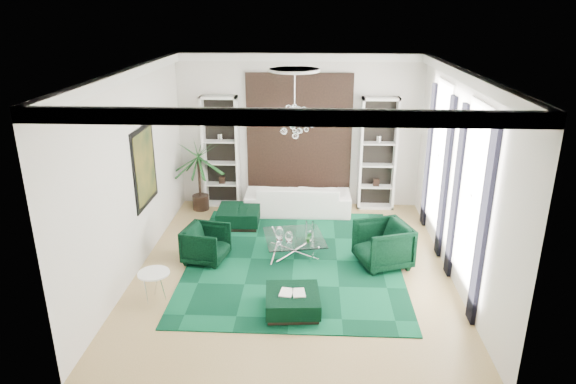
# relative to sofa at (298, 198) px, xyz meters

# --- Properties ---
(floor) EXTENTS (6.00, 7.00, 0.02)m
(floor) POSITION_rel_sofa_xyz_m (0.00, -2.85, -0.38)
(floor) COLOR tan
(floor) RESTS_ON ground
(ceiling) EXTENTS (6.00, 7.00, 0.02)m
(ceiling) POSITION_rel_sofa_xyz_m (0.00, -2.85, 3.44)
(ceiling) COLOR white
(ceiling) RESTS_ON ground
(wall_back) EXTENTS (6.00, 0.02, 3.80)m
(wall_back) POSITION_rel_sofa_xyz_m (0.00, 0.66, 1.53)
(wall_back) COLOR silver
(wall_back) RESTS_ON ground
(wall_front) EXTENTS (6.00, 0.02, 3.80)m
(wall_front) POSITION_rel_sofa_xyz_m (0.00, -6.36, 1.53)
(wall_front) COLOR silver
(wall_front) RESTS_ON ground
(wall_left) EXTENTS (0.02, 7.00, 3.80)m
(wall_left) POSITION_rel_sofa_xyz_m (-3.01, -2.85, 1.53)
(wall_left) COLOR silver
(wall_left) RESTS_ON ground
(wall_right) EXTENTS (0.02, 7.00, 3.80)m
(wall_right) POSITION_rel_sofa_xyz_m (3.01, -2.85, 1.53)
(wall_right) COLOR silver
(wall_right) RESTS_ON ground
(crown_molding) EXTENTS (6.00, 7.00, 0.18)m
(crown_molding) POSITION_rel_sofa_xyz_m (0.00, -2.85, 3.33)
(crown_molding) COLOR white
(crown_molding) RESTS_ON ceiling
(ceiling_medallion) EXTENTS (0.90, 0.90, 0.05)m
(ceiling_medallion) POSITION_rel_sofa_xyz_m (0.00, -2.55, 3.40)
(ceiling_medallion) COLOR white
(ceiling_medallion) RESTS_ON ceiling
(tapestry) EXTENTS (2.50, 0.06, 2.80)m
(tapestry) POSITION_rel_sofa_xyz_m (0.00, 0.61, 1.53)
(tapestry) COLOR black
(tapestry) RESTS_ON wall_back
(shelving_left) EXTENTS (0.90, 0.38, 2.80)m
(shelving_left) POSITION_rel_sofa_xyz_m (-1.95, 0.46, 1.03)
(shelving_left) COLOR white
(shelving_left) RESTS_ON floor
(shelving_right) EXTENTS (0.90, 0.38, 2.80)m
(shelving_right) POSITION_rel_sofa_xyz_m (1.95, 0.46, 1.03)
(shelving_right) COLOR white
(shelving_right) RESTS_ON floor
(painting) EXTENTS (0.04, 1.30, 1.60)m
(painting) POSITION_rel_sofa_xyz_m (-2.97, -2.25, 1.48)
(painting) COLOR black
(painting) RESTS_ON wall_left
(window_near) EXTENTS (0.03, 1.10, 2.90)m
(window_near) POSITION_rel_sofa_xyz_m (2.99, -3.75, 1.53)
(window_near) COLOR white
(window_near) RESTS_ON wall_right
(curtain_near_a) EXTENTS (0.07, 0.30, 3.25)m
(curtain_near_a) POSITION_rel_sofa_xyz_m (2.96, -4.53, 1.28)
(curtain_near_a) COLOR black
(curtain_near_a) RESTS_ON floor
(curtain_near_b) EXTENTS (0.07, 0.30, 3.25)m
(curtain_near_b) POSITION_rel_sofa_xyz_m (2.96, -2.97, 1.28)
(curtain_near_b) COLOR black
(curtain_near_b) RESTS_ON floor
(window_far) EXTENTS (0.03, 1.10, 2.90)m
(window_far) POSITION_rel_sofa_xyz_m (2.99, -1.35, 1.53)
(window_far) COLOR white
(window_far) RESTS_ON wall_right
(curtain_far_a) EXTENTS (0.07, 0.30, 3.25)m
(curtain_far_a) POSITION_rel_sofa_xyz_m (2.96, -2.13, 1.28)
(curtain_far_a) COLOR black
(curtain_far_a) RESTS_ON floor
(curtain_far_b) EXTENTS (0.07, 0.30, 3.25)m
(curtain_far_b) POSITION_rel_sofa_xyz_m (2.96, -0.57, 1.28)
(curtain_far_b) COLOR black
(curtain_far_b) RESTS_ON floor
(rug) EXTENTS (4.20, 5.00, 0.02)m
(rug) POSITION_rel_sofa_xyz_m (0.00, -2.55, -0.36)
(rug) COLOR black
(rug) RESTS_ON floor
(sofa) EXTENTS (2.57, 1.02, 0.75)m
(sofa) POSITION_rel_sofa_xyz_m (0.00, 0.00, 0.00)
(sofa) COLOR white
(sofa) RESTS_ON floor
(armchair_left) EXTENTS (0.96, 0.94, 0.74)m
(armchair_left) POSITION_rel_sofa_xyz_m (-1.75, -2.65, -0.00)
(armchair_left) COLOR black
(armchair_left) RESTS_ON floor
(armchair_right) EXTENTS (1.22, 1.20, 0.88)m
(armchair_right) POSITION_rel_sofa_xyz_m (1.75, -2.65, 0.07)
(armchair_right) COLOR black
(armchair_right) RESTS_ON floor
(coffee_table) EXTENTS (1.37, 1.37, 0.40)m
(coffee_table) POSITION_rel_sofa_xyz_m (0.00, -2.30, -0.17)
(coffee_table) COLOR white
(coffee_table) RESTS_ON floor
(ottoman_side) EXTENTS (0.97, 0.97, 0.42)m
(ottoman_side) POSITION_rel_sofa_xyz_m (-1.35, -0.85, -0.16)
(ottoman_side) COLOR black
(ottoman_side) RESTS_ON floor
(ottoman_front) EXTENTS (0.96, 0.96, 0.36)m
(ottoman_front) POSITION_rel_sofa_xyz_m (0.05, -4.40, -0.20)
(ottoman_front) COLOR black
(ottoman_front) RESTS_ON floor
(book) EXTENTS (0.43, 0.29, 0.03)m
(book) POSITION_rel_sofa_xyz_m (0.05, -4.40, -0.00)
(book) COLOR white
(book) RESTS_ON ottoman_front
(side_table) EXTENTS (0.72, 0.72, 0.53)m
(side_table) POSITION_rel_sofa_xyz_m (-2.35, -4.15, -0.11)
(side_table) COLOR white
(side_table) RESTS_ON floor
(palm) EXTENTS (1.65, 1.65, 2.23)m
(palm) POSITION_rel_sofa_xyz_m (-2.45, 0.10, 0.74)
(palm) COLOR #184B1C
(palm) RESTS_ON floor
(chandelier) EXTENTS (0.83, 0.83, 0.64)m
(chandelier) POSITION_rel_sofa_xyz_m (0.00, -2.55, 2.48)
(chandelier) COLOR white
(chandelier) RESTS_ON ceiling
(table_plant) EXTENTS (0.13, 0.11, 0.22)m
(table_plant) POSITION_rel_sofa_xyz_m (0.29, -2.54, 0.14)
(table_plant) COLOR #184B1C
(table_plant) RESTS_ON coffee_table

